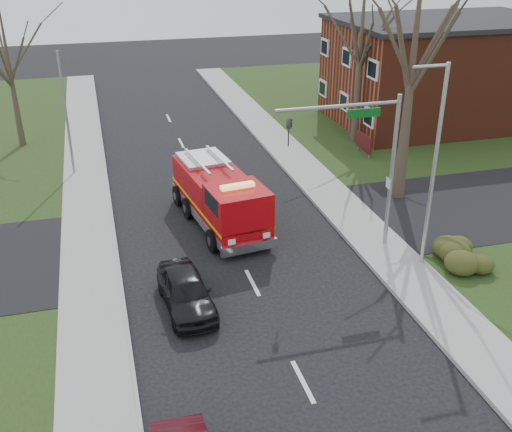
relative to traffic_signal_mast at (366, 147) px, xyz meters
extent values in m
plane|color=black|center=(-5.21, -1.50, -4.71)|extent=(120.00, 120.00, 0.00)
cube|color=#979792|center=(0.99, -1.50, -4.63)|extent=(2.40, 80.00, 0.15)
cube|color=#979792|center=(-11.41, -1.50, -4.63)|extent=(2.40, 80.00, 0.15)
cube|color=maroon|center=(13.79, 16.50, -1.21)|extent=(15.00, 10.00, 7.00)
cube|color=black|center=(13.79, 16.50, 2.39)|extent=(15.40, 10.40, 0.30)
cube|color=silver|center=(6.24, 16.50, -2.71)|extent=(0.12, 1.40, 1.20)
cube|color=#481013|center=(5.29, 11.00, -3.81)|extent=(0.12, 2.00, 1.00)
cylinder|color=gray|center=(5.29, 10.20, -4.26)|extent=(0.08, 0.08, 0.90)
cylinder|color=gray|center=(5.29, 11.80, -4.26)|extent=(0.08, 0.08, 0.90)
ellipsoid|color=#303814|center=(3.79, -2.50, -4.13)|extent=(2.80, 2.00, 0.90)
cone|color=#372A20|center=(4.29, 4.50, 1.29)|extent=(0.64, 0.64, 12.00)
cone|color=#372A20|center=(5.79, 13.50, 0.54)|extent=(0.56, 0.56, 10.50)
cone|color=#372A20|center=(-15.21, 18.50, -0.21)|extent=(0.44, 0.44, 9.00)
cylinder|color=gray|center=(1.29, 0.00, -1.31)|extent=(0.18, 0.18, 6.80)
cylinder|color=gray|center=(-1.31, 0.00, 1.79)|extent=(5.20, 0.14, 0.14)
cube|color=#0C591E|center=(-0.21, 0.00, 1.44)|extent=(1.40, 0.06, 0.35)
imported|color=black|center=(-3.31, 0.00, 1.44)|extent=(0.22, 0.18, 1.10)
cylinder|color=#B7BABF|center=(1.99, -2.00, -0.51)|extent=(0.16, 0.16, 8.40)
cylinder|color=#B7BABF|center=(1.29, -2.00, 3.59)|extent=(1.40, 0.12, 0.12)
cylinder|color=gray|center=(-12.01, 12.50, -1.21)|extent=(0.14, 0.14, 7.00)
cube|color=#B3080D|center=(-5.45, 5.27, -3.26)|extent=(3.05, 5.13, 1.96)
cube|color=#B3080D|center=(-4.98, 1.76, -3.12)|extent=(2.73, 2.73, 2.24)
cube|color=#B7BABF|center=(-5.30, 4.16, -4.05)|extent=(3.39, 7.54, 0.42)
cube|color=#E5B20C|center=(-5.30, 4.16, -3.54)|extent=(3.40, 7.54, 0.11)
cube|color=black|center=(-4.84, 0.74, -2.42)|extent=(2.12, 0.38, 0.79)
cube|color=#E5D866|center=(-4.98, 1.76, -1.86)|extent=(1.52, 0.52, 0.17)
cylinder|color=black|center=(-6.17, 1.50, -4.19)|extent=(0.46, 1.06, 1.03)
cylinder|color=black|center=(-3.77, 1.83, -4.19)|extent=(0.46, 1.06, 1.03)
cylinder|color=black|center=(-6.88, 6.78, -4.19)|extent=(0.46, 1.06, 1.03)
cylinder|color=black|center=(-4.47, 7.10, -4.19)|extent=(0.46, 1.06, 1.03)
imported|color=black|center=(-8.01, -2.50, -4.00)|extent=(1.93, 4.23, 1.41)
camera|label=1|loc=(-10.49, -21.13, 7.96)|focal=42.00mm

